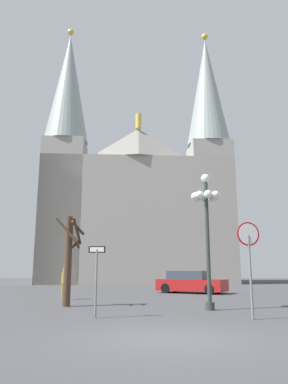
# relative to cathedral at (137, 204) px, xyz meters

# --- Properties ---
(ground_plane) EXTENTS (120.00, 120.00, 0.00)m
(ground_plane) POSITION_rel_cathedral_xyz_m (0.95, -36.02, -9.49)
(ground_plane) COLOR #424244
(cathedral) EXTENTS (22.53, 14.53, 31.40)m
(cathedral) POSITION_rel_cathedral_xyz_m (0.00, 0.00, 0.00)
(cathedral) COLOR gray
(cathedral) RESTS_ON ground
(stop_sign) EXTENTS (0.78, 0.19, 3.10)m
(stop_sign) POSITION_rel_cathedral_xyz_m (3.89, -32.80, -7.32)
(stop_sign) COLOR slate
(stop_sign) RESTS_ON ground
(one_way_arrow_sign) EXTENTS (0.57, 0.07, 2.33)m
(one_way_arrow_sign) POSITION_rel_cathedral_xyz_m (-1.14, -32.35, -8.07)
(one_way_arrow_sign) COLOR slate
(one_way_arrow_sign) RESTS_ON ground
(street_lamp) EXTENTS (1.24, 1.24, 5.47)m
(street_lamp) POSITION_rel_cathedral_xyz_m (3.05, -30.04, -5.72)
(street_lamp) COLOR #2D3833
(street_lamp) RESTS_ON ground
(bare_tree) EXTENTS (1.20, 1.16, 3.87)m
(bare_tree) POSITION_rel_cathedral_xyz_m (-2.81, -28.52, -7.39)
(bare_tree) COLOR #473323
(bare_tree) RESTS_ON ground
(parked_car_near_red) EXTENTS (4.88, 3.88, 1.47)m
(parked_car_near_red) POSITION_rel_cathedral_xyz_m (3.80, -19.43, -8.80)
(parked_car_near_red) COLOR maroon
(parked_car_near_red) RESTS_ON ground
(pedestrian_walking) EXTENTS (0.32, 0.32, 1.67)m
(pedestrian_walking) POSITION_rel_cathedral_xyz_m (-3.68, -24.82, -8.49)
(pedestrian_walking) COLOR olive
(pedestrian_walking) RESTS_ON ground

